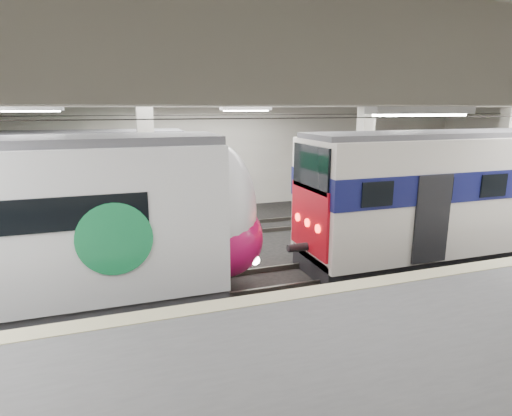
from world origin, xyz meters
name	(u,v)px	position (x,y,z in m)	size (l,w,h in m)	color
station_hall	(294,182)	(0.00, -1.74, 3.24)	(36.00, 24.00, 5.75)	black
modern_emu	(15,232)	(-6.35, 0.00, 2.13)	(13.34, 2.76, 4.33)	white
older_rer	(479,191)	(7.62, 0.00, 2.23)	(12.79, 2.82, 4.25)	silver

